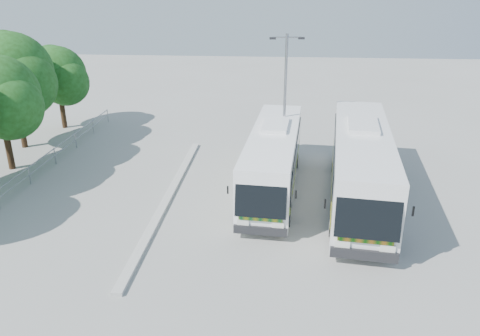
# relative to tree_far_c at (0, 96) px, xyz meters

# --- Properties ---
(ground) EXTENTS (100.00, 100.00, 0.00)m
(ground) POSITION_rel_tree_far_c_xyz_m (12.12, -5.10, -4.26)
(ground) COLOR #979792
(ground) RESTS_ON ground
(kerb_divider) EXTENTS (0.40, 16.00, 0.15)m
(kerb_divider) POSITION_rel_tree_far_c_xyz_m (9.82, -3.10, -4.18)
(kerb_divider) COLOR #B2B2AD
(kerb_divider) RESTS_ON ground
(railing) EXTENTS (0.06, 22.00, 1.00)m
(railing) POSITION_rel_tree_far_c_xyz_m (2.12, -1.10, -3.52)
(railing) COLOR gray
(railing) RESTS_ON ground
(tree_far_c) EXTENTS (4.97, 4.69, 6.49)m
(tree_far_c) POSITION_rel_tree_far_c_xyz_m (0.00, 0.00, 0.00)
(tree_far_c) COLOR #382314
(tree_far_c) RESTS_ON ground
(tree_far_d) EXTENTS (5.62, 5.30, 7.33)m
(tree_far_d) POSITION_rel_tree_far_c_xyz_m (-1.19, 3.70, 0.56)
(tree_far_d) COLOR #382314
(tree_far_d) RESTS_ON ground
(tree_far_e) EXTENTS (4.54, 4.28, 5.92)m
(tree_far_e) POSITION_rel_tree_far_c_xyz_m (-0.51, 8.20, -0.37)
(tree_far_e) COLOR #382314
(tree_far_e) RESTS_ON ground
(coach_main) EXTENTS (3.10, 11.26, 3.09)m
(coach_main) POSITION_rel_tree_far_c_xyz_m (14.99, -1.54, -2.57)
(coach_main) COLOR white
(coach_main) RESTS_ON ground
(coach_adjacent) EXTENTS (3.92, 12.69, 3.47)m
(coach_adjacent) POSITION_rel_tree_far_c_xyz_m (19.21, -2.50, -2.36)
(coach_adjacent) COLOR silver
(coach_adjacent) RESTS_ON ground
(lamppost) EXTENTS (1.85, 0.39, 7.54)m
(lamppost) POSITION_rel_tree_far_c_xyz_m (15.50, 1.34, -0.09)
(lamppost) COLOR gray
(lamppost) RESTS_ON ground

